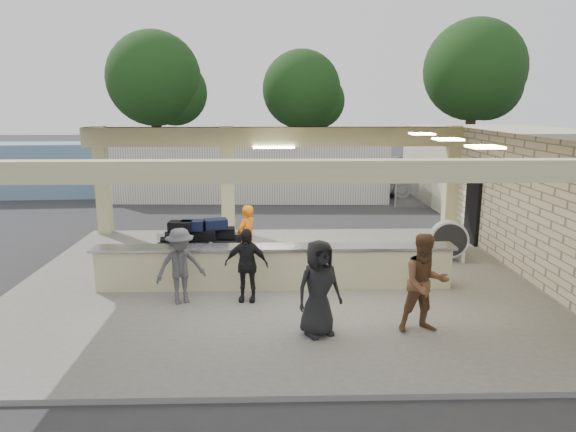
{
  "coord_description": "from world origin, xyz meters",
  "views": [
    {
      "loc": [
        0.01,
        -11.68,
        4.24
      ],
      "look_at": [
        0.35,
        1.0,
        1.44
      ],
      "focal_mm": 32.0,
      "sensor_mm": 36.0,
      "label": 1
    }
  ],
  "objects_px": {
    "drum_fan": "(449,239)",
    "baggage_handler": "(247,238)",
    "baggage_counter": "(275,267)",
    "luggage_cart": "(199,244)",
    "car_dark": "(399,173)",
    "passenger_d": "(319,288)",
    "car_white_b": "(487,175)",
    "container_blue": "(48,170)",
    "car_white_a": "(434,179)",
    "passenger_b": "(246,265)",
    "container_white": "(251,171)",
    "passenger_c": "(181,266)",
    "passenger_a": "(425,283)"
  },
  "relations": [
    {
      "from": "drum_fan",
      "to": "baggage_handler",
      "type": "distance_m",
      "value": 5.4
    },
    {
      "from": "baggage_counter",
      "to": "drum_fan",
      "type": "height_order",
      "value": "drum_fan"
    },
    {
      "from": "luggage_cart",
      "to": "car_dark",
      "type": "bearing_deg",
      "value": 55.61
    },
    {
      "from": "baggage_handler",
      "to": "passenger_d",
      "type": "distance_m",
      "value": 4.07
    },
    {
      "from": "car_white_b",
      "to": "container_blue",
      "type": "bearing_deg",
      "value": 80.31
    },
    {
      "from": "car_white_a",
      "to": "container_blue",
      "type": "bearing_deg",
      "value": 88.55
    },
    {
      "from": "passenger_d",
      "to": "car_dark",
      "type": "xyz_separation_m",
      "value": [
        5.63,
        17.36,
        -0.25
      ]
    },
    {
      "from": "baggage_counter",
      "to": "baggage_handler",
      "type": "distance_m",
      "value": 1.53
    },
    {
      "from": "passenger_b",
      "to": "car_dark",
      "type": "relative_size",
      "value": 0.36
    },
    {
      "from": "container_white",
      "to": "baggage_counter",
      "type": "bearing_deg",
      "value": -82.73
    },
    {
      "from": "drum_fan",
      "to": "car_white_a",
      "type": "bearing_deg",
      "value": 85.47
    },
    {
      "from": "passenger_c",
      "to": "passenger_b",
      "type": "bearing_deg",
      "value": -21.25
    },
    {
      "from": "luggage_cart",
      "to": "drum_fan",
      "type": "relative_size",
      "value": 2.2
    },
    {
      "from": "luggage_cart",
      "to": "car_white_a",
      "type": "distance_m",
      "value": 15.02
    },
    {
      "from": "drum_fan",
      "to": "car_white_a",
      "type": "xyz_separation_m",
      "value": [
        2.92,
        10.79,
        0.04
      ]
    },
    {
      "from": "luggage_cart",
      "to": "container_white",
      "type": "distance_m",
      "value": 10.56
    },
    {
      "from": "drum_fan",
      "to": "baggage_handler",
      "type": "xyz_separation_m",
      "value": [
        -5.36,
        -0.61,
        0.25
      ]
    },
    {
      "from": "baggage_handler",
      "to": "car_white_b",
      "type": "height_order",
      "value": "baggage_handler"
    },
    {
      "from": "drum_fan",
      "to": "passenger_a",
      "type": "relative_size",
      "value": 0.59
    },
    {
      "from": "luggage_cart",
      "to": "container_blue",
      "type": "bearing_deg",
      "value": 122.77
    },
    {
      "from": "baggage_counter",
      "to": "passenger_d",
      "type": "xyz_separation_m",
      "value": [
        0.8,
        -2.47,
        0.4
      ]
    },
    {
      "from": "car_white_b",
      "to": "luggage_cart",
      "type": "bearing_deg",
      "value": 122.89
    },
    {
      "from": "baggage_counter",
      "to": "car_white_a",
      "type": "bearing_deg",
      "value": 59.21
    },
    {
      "from": "luggage_cart",
      "to": "car_white_a",
      "type": "xyz_separation_m",
      "value": [
        9.42,
        11.7,
        -0.14
      ]
    },
    {
      "from": "drum_fan",
      "to": "baggage_handler",
      "type": "bearing_deg",
      "value": -162.88
    },
    {
      "from": "passenger_c",
      "to": "passenger_d",
      "type": "distance_m",
      "value": 3.19
    },
    {
      "from": "passenger_a",
      "to": "passenger_c",
      "type": "distance_m",
      "value": 4.95
    },
    {
      "from": "drum_fan",
      "to": "baggage_handler",
      "type": "height_order",
      "value": "baggage_handler"
    },
    {
      "from": "drum_fan",
      "to": "passenger_c",
      "type": "distance_m",
      "value": 7.2
    },
    {
      "from": "baggage_handler",
      "to": "passenger_a",
      "type": "height_order",
      "value": "passenger_a"
    },
    {
      "from": "baggage_handler",
      "to": "car_white_b",
      "type": "xyz_separation_m",
      "value": [
        11.42,
        12.86,
        -0.21
      ]
    },
    {
      "from": "car_white_a",
      "to": "car_dark",
      "type": "distance_m",
      "value": 2.46
    },
    {
      "from": "drum_fan",
      "to": "container_white",
      "type": "bearing_deg",
      "value": 131.23
    },
    {
      "from": "passenger_c",
      "to": "luggage_cart",
      "type": "bearing_deg",
      "value": 61.38
    },
    {
      "from": "passenger_a",
      "to": "container_blue",
      "type": "relative_size",
      "value": 0.2
    },
    {
      "from": "baggage_handler",
      "to": "passenger_a",
      "type": "bearing_deg",
      "value": 78.73
    },
    {
      "from": "baggage_handler",
      "to": "car_dark",
      "type": "xyz_separation_m",
      "value": [
        7.12,
        13.58,
        -0.19
      ]
    },
    {
      "from": "car_white_b",
      "to": "container_white",
      "type": "bearing_deg",
      "value": 89.21
    },
    {
      "from": "baggage_handler",
      "to": "passenger_d",
      "type": "height_order",
      "value": "passenger_d"
    },
    {
      "from": "luggage_cart",
      "to": "passenger_a",
      "type": "xyz_separation_m",
      "value": [
        4.59,
        -3.4,
        0.17
      ]
    },
    {
      "from": "baggage_counter",
      "to": "passenger_d",
      "type": "relative_size",
      "value": 4.61
    },
    {
      "from": "baggage_handler",
      "to": "passenger_d",
      "type": "relative_size",
      "value": 0.94
    },
    {
      "from": "baggage_counter",
      "to": "passenger_d",
      "type": "height_order",
      "value": "passenger_d"
    },
    {
      "from": "passenger_b",
      "to": "passenger_d",
      "type": "relative_size",
      "value": 0.89
    },
    {
      "from": "drum_fan",
      "to": "passenger_d",
      "type": "height_order",
      "value": "passenger_d"
    },
    {
      "from": "passenger_a",
      "to": "container_white",
      "type": "distance_m",
      "value": 14.43
    },
    {
      "from": "baggage_counter",
      "to": "car_white_a",
      "type": "height_order",
      "value": "car_white_a"
    },
    {
      "from": "car_white_a",
      "to": "baggage_handler",
      "type": "bearing_deg",
      "value": 142.78
    },
    {
      "from": "drum_fan",
      "to": "car_white_b",
      "type": "bearing_deg",
      "value": 74.28
    },
    {
      "from": "drum_fan",
      "to": "passenger_d",
      "type": "distance_m",
      "value": 5.86
    }
  ]
}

